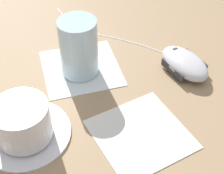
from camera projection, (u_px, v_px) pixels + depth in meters
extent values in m
plane|color=#9E7F5B|center=(105.00, 103.00, 0.61)|extent=(3.00, 3.00, 0.00)
cylinder|color=white|center=(25.00, 133.00, 0.56)|extent=(0.15, 0.15, 0.01)
cylinder|color=white|center=(22.00, 121.00, 0.53)|extent=(0.09, 0.09, 0.06)
ellipsoid|color=silver|center=(185.00, 63.00, 0.66)|extent=(0.13, 0.12, 0.03)
cylinder|color=#38383D|center=(175.00, 51.00, 0.68)|extent=(0.01, 0.01, 0.01)
cube|color=#38383D|center=(172.00, 70.00, 0.66)|extent=(0.05, 0.05, 0.02)
cube|color=#38383D|center=(196.00, 60.00, 0.68)|extent=(0.05, 0.05, 0.02)
cylinder|color=white|center=(153.00, 49.00, 0.72)|extent=(0.02, 0.05, 0.00)
cylinder|color=white|center=(131.00, 42.00, 0.74)|extent=(0.02, 0.05, 0.00)
cylinder|color=white|center=(109.00, 37.00, 0.75)|extent=(0.01, 0.05, 0.00)
cylinder|color=white|center=(91.00, 29.00, 0.77)|extent=(0.03, 0.04, 0.00)
cylinder|color=white|center=(75.00, 21.00, 0.80)|extent=(0.02, 0.05, 0.00)
cylinder|color=white|center=(62.00, 13.00, 0.82)|extent=(0.04, 0.04, 0.00)
sphere|color=white|center=(164.00, 53.00, 0.71)|extent=(0.00, 0.00, 0.00)
sphere|color=white|center=(143.00, 45.00, 0.73)|extent=(0.00, 0.00, 0.00)
sphere|color=white|center=(120.00, 39.00, 0.75)|extent=(0.00, 0.00, 0.00)
sphere|color=white|center=(99.00, 34.00, 0.76)|extent=(0.00, 0.00, 0.00)
sphere|color=white|center=(85.00, 24.00, 0.79)|extent=(0.00, 0.00, 0.00)
sphere|color=white|center=(66.00, 18.00, 0.81)|extent=(0.00, 0.00, 0.00)
sphere|color=white|center=(58.00, 8.00, 0.84)|extent=(0.00, 0.00, 0.00)
cube|color=white|center=(81.00, 68.00, 0.68)|extent=(0.20, 0.20, 0.00)
cylinder|color=silver|center=(79.00, 47.00, 0.63)|extent=(0.07, 0.07, 0.11)
cube|color=silver|center=(141.00, 134.00, 0.56)|extent=(0.20, 0.20, 0.00)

